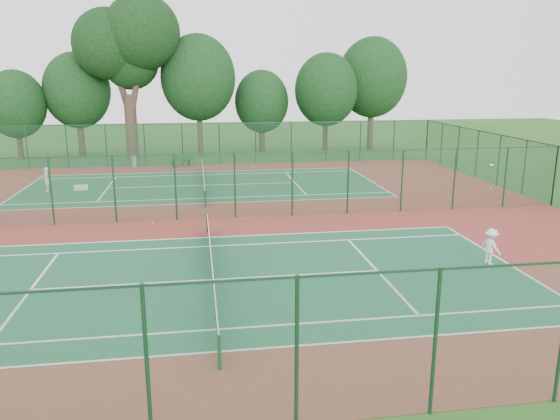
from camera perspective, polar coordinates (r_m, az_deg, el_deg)
The scene contains 20 objects.
ground at distance 29.19m, azimuth -7.69°, elevation -0.92°, with size 120.00×120.00×0.00m, color #23531A.
red_pad at distance 29.19m, azimuth -7.69°, elevation -0.91°, with size 40.00×36.00×0.01m, color maroon.
court_near at distance 20.61m, azimuth -7.13°, elevation -7.26°, with size 23.77×10.97×0.01m, color #1B5838.
court_far at distance 37.95m, azimuth -7.99°, elevation 2.57°, with size 23.77×10.97×0.01m, color #1B5630.
fence_north at distance 46.57m, azimuth -8.25°, elevation 6.84°, with size 40.00×0.09×3.50m.
fence_south at distance 11.70m, azimuth -5.95°, elevation -15.19°, with size 40.00×0.09×3.50m.
fence_east at distance 35.27m, azimuth 26.77°, elevation 3.21°, with size 0.09×36.00×3.50m.
fence_divider at distance 28.79m, azimuth -7.80°, elevation 2.47°, with size 40.00×0.09×3.50m.
tennis_net_near at distance 20.42m, azimuth -7.17°, elevation -5.88°, with size 0.10×12.90×0.97m.
tennis_net_far at distance 37.85m, azimuth -8.02°, elevation 3.36°, with size 0.10×12.90×0.97m.
player_near at distance 23.45m, azimuth 21.17°, elevation -3.58°, with size 0.95×0.54×1.46m, color white.
player_far at distance 38.72m, azimuth -23.21°, elevation 2.96°, with size 0.56×0.37×1.55m, color white.
trash_bin at distance 46.45m, azimuth -14.97°, elevation 4.94°, with size 0.56×0.56×1.01m, color slate.
bench at distance 46.01m, azimuth -10.26°, elevation 5.16°, with size 1.77×1.01×1.05m.
kit_bag at distance 38.38m, azimuth -20.08°, elevation 2.22°, with size 0.89×0.33×0.33m, color silver.
stray_ball_a at distance 28.98m, azimuth -4.09°, elevation -0.83°, with size 0.08×0.08×0.08m, color gold.
stray_ball_b at distance 28.97m, azimuth -3.02°, elevation -0.82°, with size 0.07×0.07×0.07m, color gold.
stray_ball_c at distance 28.68m, azimuth -13.16°, elevation -1.34°, with size 0.07×0.07×0.07m, color #CBDE33.
big_tree at distance 50.96m, azimuth -15.66°, elevation 16.42°, with size 9.23×6.76×14.18m.
evergreen_row at distance 53.00m, azimuth -7.73°, elevation 5.80°, with size 39.00×5.00×12.00m, color black, non-canonical shape.
Camera 1 is at (-0.39, -28.22, 7.45)m, focal length 35.00 mm.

